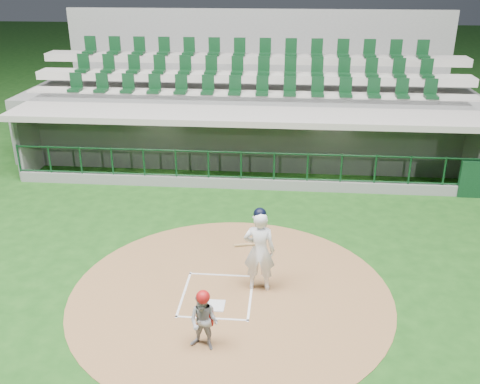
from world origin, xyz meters
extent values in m
plane|color=#164112|center=(0.00, 0.00, 0.00)|extent=(120.00, 120.00, 0.00)
cylinder|color=brown|center=(0.30, -0.20, 0.01)|extent=(7.20, 7.20, 0.01)
cube|color=silver|center=(0.00, -0.70, 0.02)|extent=(0.43, 0.43, 0.02)
cube|color=white|center=(-0.75, -0.30, 0.02)|extent=(0.05, 1.80, 0.01)
cube|color=white|center=(0.75, -0.30, 0.02)|extent=(0.05, 1.80, 0.01)
cube|color=silver|center=(0.00, 0.55, 0.02)|extent=(1.55, 0.05, 0.01)
cube|color=silver|center=(0.00, -1.15, 0.02)|extent=(1.55, 0.05, 0.01)
cube|color=slate|center=(0.00, 7.50, -0.55)|extent=(15.00, 3.00, 0.10)
cube|color=gray|center=(0.00, 9.10, 0.85)|extent=(15.00, 0.20, 2.70)
cube|color=#AAA497|center=(0.00, 8.98, 1.10)|extent=(13.50, 0.04, 0.90)
cube|color=slate|center=(-7.50, 7.50, 0.85)|extent=(0.20, 3.00, 2.70)
cube|color=slate|center=(7.50, 7.50, 0.85)|extent=(0.20, 3.00, 2.70)
cube|color=gray|center=(0.00, 7.25, 2.30)|extent=(15.40, 3.50, 0.20)
cube|color=slate|center=(0.00, 5.95, 0.15)|extent=(15.00, 0.15, 0.40)
cube|color=black|center=(0.00, 5.95, 1.73)|extent=(15.00, 0.01, 0.95)
cube|color=brown|center=(0.00, 8.55, -0.28)|extent=(12.75, 0.40, 0.45)
cube|color=white|center=(-3.00, 7.50, 2.17)|extent=(1.30, 0.35, 0.04)
cube|color=white|center=(3.00, 7.50, 2.17)|extent=(1.30, 0.35, 0.04)
imported|color=#AE1218|center=(-4.63, 8.11, 0.34)|extent=(1.13, 0.71, 1.69)
imported|color=#A71212|center=(-1.76, 8.54, 0.45)|extent=(1.20, 0.84, 1.90)
imported|color=maroon|center=(0.33, 8.41, 0.27)|extent=(0.82, 0.60, 1.54)
imported|color=#AC121C|center=(4.73, 8.45, 0.28)|extent=(1.51, 1.01, 1.56)
cube|color=slate|center=(0.00, 10.75, 1.15)|extent=(17.00, 6.50, 2.50)
cube|color=#A49F94|center=(0.00, 9.25, 2.30)|extent=(16.60, 0.95, 0.30)
cube|color=#AEA99D|center=(0.00, 10.20, 2.85)|extent=(16.60, 0.95, 0.30)
cube|color=#9A948B|center=(0.00, 11.15, 3.40)|extent=(16.60, 0.95, 0.30)
cube|color=slate|center=(0.00, 14.10, 2.53)|extent=(17.00, 0.25, 5.05)
imported|color=white|center=(0.91, 0.09, 0.97)|extent=(0.72, 0.49, 1.93)
sphere|color=black|center=(0.91, 0.09, 1.88)|extent=(0.28, 0.28, 0.28)
cylinder|color=#A97E4D|center=(0.66, -0.16, 1.25)|extent=(0.58, 0.79, 0.39)
imported|color=gray|center=(-0.02, -2.06, 0.61)|extent=(0.68, 0.58, 1.20)
sphere|color=#A91213|center=(-0.02, -2.06, 1.16)|extent=(0.26, 0.26, 0.26)
cube|color=maroon|center=(-0.02, -1.91, 0.62)|extent=(0.32, 0.10, 0.35)
camera|label=1|loc=(1.39, -10.26, 6.79)|focal=40.00mm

